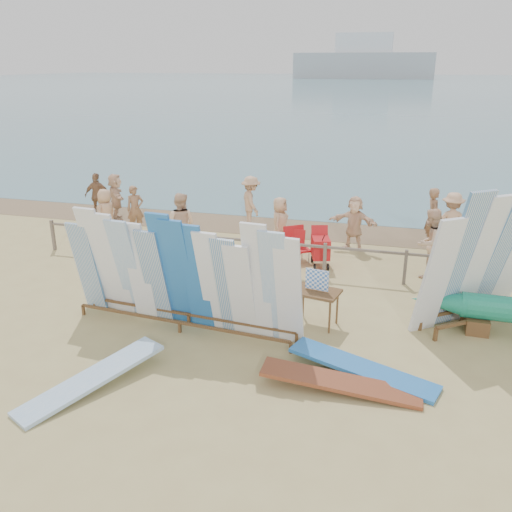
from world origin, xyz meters
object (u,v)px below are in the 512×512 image
(vendor_table, at_px, (316,307))
(beachgoer_5, at_px, (354,223))
(beachgoer_3, at_px, (251,202))
(beachgoer_9, at_px, (451,222))
(beachgoer_7, at_px, (433,217))
(beachgoer_0, at_px, (106,214))
(flat_board_d, at_px, (362,374))
(beachgoer_extra_1, at_px, (98,196))
(beachgoer_11, at_px, (116,197))
(stroller, at_px, (320,251))
(beach_chair_right, at_px, (297,251))
(beach_chair_left, at_px, (293,253))
(flat_board_c, at_px, (340,390))
(flat_board_b, at_px, (93,387))
(beachgoer_6, at_px, (280,224))
(beachgoer_2, at_px, (181,224))
(main_surfboard_rack, at_px, (182,278))
(beachgoer_10, at_px, (491,229))
(side_surfboard_rack, at_px, (479,265))
(beachgoer_8, at_px, (430,243))
(beachgoer_1, at_px, (135,209))

(vendor_table, xyz_separation_m, beachgoer_5, (0.25, 5.23, 0.38))
(beachgoer_3, relative_size, beachgoer_9, 1.00)
(beachgoer_7, bearing_deg, beachgoer_0, 90.48)
(flat_board_d, xyz_separation_m, beachgoer_extra_1, (-9.85, 7.85, 0.81))
(flat_board_d, relative_size, beachgoer_11, 1.67)
(flat_board_d, distance_m, stroller, 5.43)
(vendor_table, bearing_deg, beach_chair_right, 118.14)
(vendor_table, xyz_separation_m, beach_chair_left, (-1.24, 3.66, -0.16))
(stroller, relative_size, beachgoer_7, 0.61)
(flat_board_c, bearing_deg, beachgoer_extra_1, 47.73)
(stroller, xyz_separation_m, beachgoer_11, (-7.62, 2.76, 0.38))
(flat_board_c, distance_m, beachgoer_9, 8.39)
(flat_board_b, xyz_separation_m, beach_chair_left, (2.04, 6.99, 0.25))
(beachgoer_3, relative_size, beachgoer_extra_1, 1.08)
(beach_chair_right, xyz_separation_m, beachgoer_11, (-6.94, 2.53, 0.53))
(vendor_table, bearing_deg, beach_chair_left, 119.80)
(beachgoer_6, height_order, beachgoer_2, beachgoer_2)
(stroller, bearing_deg, beachgoer_extra_1, 145.88)
(main_surfboard_rack, bearing_deg, beachgoer_10, 47.54)
(side_surfboard_rack, distance_m, beachgoer_9, 5.01)
(flat_board_c, xyz_separation_m, beachgoer_6, (-2.63, 6.88, 0.79))
(beachgoer_8, bearing_deg, beach_chair_right, -55.93)
(flat_board_d, xyz_separation_m, flat_board_c, (-0.32, -0.61, 0.00))
(flat_board_d, bearing_deg, beachgoer_8, 4.45)
(stroller, xyz_separation_m, beachgoer_7, (2.95, 2.69, 0.45))
(beachgoer_5, bearing_deg, beach_chair_left, -120.40)
(beach_chair_left, xyz_separation_m, beachgoer_extra_1, (-7.49, 2.50, 0.56))
(side_surfboard_rack, distance_m, beachgoer_extra_1, 13.06)
(flat_board_c, distance_m, beachgoer_8, 6.04)
(beachgoer_extra_1, bearing_deg, beach_chair_left, 153.30)
(beachgoer_6, relative_size, beachgoer_9, 0.91)
(beach_chair_right, xyz_separation_m, beachgoer_5, (1.39, 1.52, 0.51))
(flat_board_b, height_order, beachgoer_7, beachgoer_7)
(flat_board_b, distance_m, beachgoer_5, 9.30)
(flat_board_b, distance_m, flat_board_c, 4.21)
(flat_board_d, xyz_separation_m, beachgoer_9, (1.86, 7.45, 0.87))
(beachgoer_8, bearing_deg, beachgoer_1, -61.71)
(beachgoer_7, bearing_deg, stroller, 121.82)
(flat_board_c, height_order, beachgoer_extra_1, beachgoer_extra_1)
(side_surfboard_rack, height_order, flat_board_d, side_surfboard_rack)
(flat_board_b, xyz_separation_m, beachgoer_9, (6.26, 9.09, 0.87))
(flat_board_c, bearing_deg, vendor_table, 18.52)
(beach_chair_right, xyz_separation_m, beachgoer_1, (-5.57, 1.30, 0.48))
(main_surfboard_rack, bearing_deg, beachgoer_11, 132.69)
(flat_board_c, bearing_deg, beachgoer_10, -23.86)
(beach_chair_left, height_order, beachgoer_7, beachgoer_7)
(beachgoer_11, distance_m, beachgoer_extra_1, 0.66)
(vendor_table, bearing_deg, beachgoer_1, 154.28)
(beachgoer_9, xyz_separation_m, beachgoer_extra_1, (-11.71, 0.40, -0.06))
(stroller, relative_size, beachgoer_5, 0.67)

